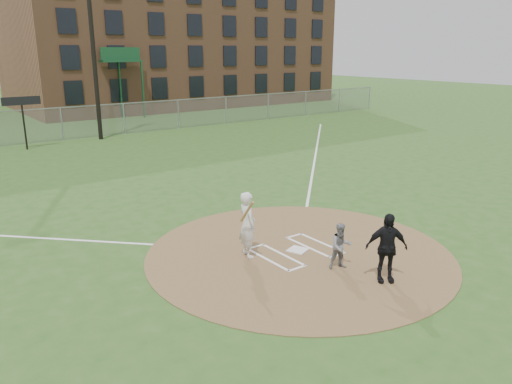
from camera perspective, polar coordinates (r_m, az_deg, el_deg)
ground at (r=13.93m, az=4.94°, el=-6.98°), size 140.00×140.00×0.00m
dirt_circle at (r=13.93m, az=4.94°, el=-6.95°), size 8.40×8.40×0.02m
home_plate at (r=14.05m, az=4.78°, el=-6.62°), size 0.63×0.63×0.03m
foul_line_first at (r=26.12m, az=6.77°, el=3.94°), size 17.04×17.04×0.01m
catcher at (r=12.91m, az=9.68°, el=-6.11°), size 0.71×0.64×1.19m
umpire at (r=12.35m, az=14.67°, el=-6.17°), size 1.06×0.92×1.72m
batters_boxes at (r=14.03m, az=4.53°, el=-6.70°), size 2.08×1.88×0.01m
batter_at_plate at (r=13.34m, az=-0.98°, el=-3.72°), size 0.62×1.06×1.81m
outfield_fence at (r=32.99m, az=-21.32°, el=7.27°), size 56.08×0.08×2.03m
brick_warehouse at (r=53.53m, az=-9.65°, el=18.06°), size 30.00×17.17×15.00m
light_pole at (r=32.35m, az=-18.30°, el=17.37°), size 1.20×0.30×12.22m
scoreboard_sign at (r=30.52m, az=-25.19°, el=8.82°), size 2.00×0.10×2.93m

